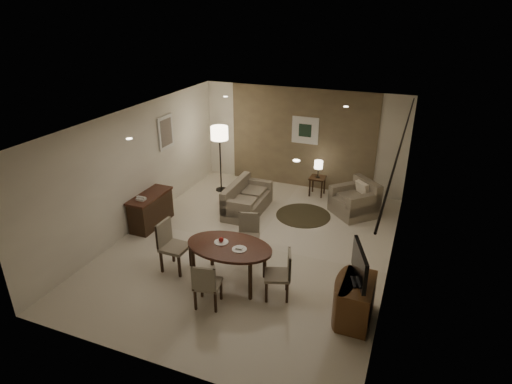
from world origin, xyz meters
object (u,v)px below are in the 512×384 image
at_px(console_desk, 151,210).
at_px(armchair, 354,198).
at_px(chair_left, 175,247).
at_px(chair_right, 277,275).
at_px(floor_lamp, 220,159).
at_px(chair_near, 208,283).
at_px(chair_far, 248,238).
at_px(side_table, 317,186).
at_px(sofa, 247,198).
at_px(tv_cabinet, 357,301).
at_px(dining_table, 230,264).

bearing_deg(console_desk, armchair, 28.31).
distance_m(console_desk, chair_left, 1.99).
distance_m(chair_right, floor_lamp, 4.80).
bearing_deg(chair_near, armchair, -121.99).
height_order(chair_far, armchair, chair_far).
bearing_deg(side_table, sofa, -130.30).
distance_m(tv_cabinet, chair_far, 2.54).
bearing_deg(armchair, chair_far, -75.78).
xyz_separation_m(chair_near, floor_lamp, (-1.92, 4.43, 0.46)).
bearing_deg(console_desk, sofa, 39.40).
distance_m(chair_right, side_table, 4.46).
bearing_deg(tv_cabinet, chair_right, 176.38).
distance_m(tv_cabinet, dining_table, 2.32).
distance_m(dining_table, chair_far, 0.87).
relative_size(chair_left, chair_right, 1.12).
relative_size(console_desk, chair_far, 1.35).
height_order(console_desk, chair_right, chair_right).
height_order(dining_table, chair_left, chair_left).
relative_size(sofa, floor_lamp, 0.87).
xyz_separation_m(console_desk, chair_left, (1.47, -1.34, 0.12)).
xyz_separation_m(chair_far, floor_lamp, (-1.97, 2.82, 0.44)).
xyz_separation_m(tv_cabinet, chair_left, (-3.42, 0.16, 0.14)).
bearing_deg(armchair, chair_left, -82.04).
xyz_separation_m(chair_near, sofa, (-0.76, 3.51, -0.07)).
height_order(sofa, armchair, armchair).
height_order(chair_near, sofa, chair_near).
bearing_deg(chair_left, chair_right, -90.58).
bearing_deg(chair_right, armchair, 150.29).
bearing_deg(chair_far, console_desk, 154.78).
xyz_separation_m(dining_table, chair_near, (-0.05, -0.74, 0.06)).
height_order(chair_far, chair_left, chair_left).
distance_m(chair_far, chair_right, 1.35).
bearing_deg(tv_cabinet, armchair, 100.45).
distance_m(chair_left, floor_lamp, 3.84).
distance_m(dining_table, chair_right, 0.95).
bearing_deg(dining_table, floor_lamp, 118.16).
height_order(console_desk, chair_near, chair_near).
distance_m(tv_cabinet, side_table, 4.87).
height_order(chair_right, armchair, chair_right).
relative_size(chair_near, armchair, 0.92).
distance_m(sofa, floor_lamp, 1.58).
relative_size(tv_cabinet, chair_far, 1.01).
xyz_separation_m(chair_far, chair_left, (-1.11, -0.89, 0.05)).
xyz_separation_m(dining_table, chair_far, (-0.00, 0.86, 0.07)).
bearing_deg(side_table, floor_lamp, -165.43).
xyz_separation_m(tv_cabinet, side_table, (-1.79, 4.53, -0.10)).
xyz_separation_m(console_desk, sofa, (1.77, 1.45, -0.01)).
bearing_deg(side_table, tv_cabinet, -68.47).
relative_size(console_desk, chair_near, 1.40).
bearing_deg(chair_left, chair_near, -122.49).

